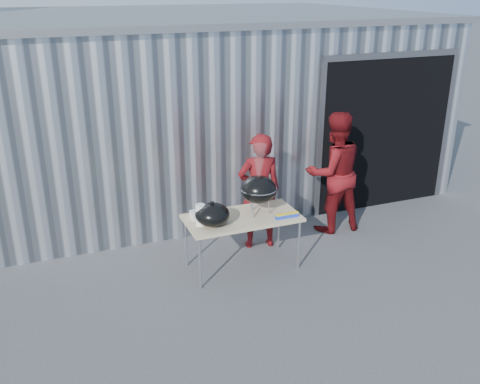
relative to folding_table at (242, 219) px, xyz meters
name	(u,v)px	position (x,y,z in m)	size (l,w,h in m)	color
ground	(237,290)	(-0.28, -0.53, -0.71)	(80.00, 80.00, 0.00)	#3F3F42
building	(196,96)	(0.64, 4.06, 0.83)	(8.20, 6.20, 3.10)	silver
folding_table	(242,219)	(0.00, 0.00, 0.00)	(1.50, 0.75, 0.75)	tan
kettle_grill	(259,185)	(0.23, 0.01, 0.45)	(0.48, 0.48, 0.95)	black
grill_lid	(212,214)	(-0.44, -0.10, 0.18)	(0.44, 0.44, 0.32)	black
paper_towels	(200,215)	(-0.59, -0.05, 0.18)	(0.12, 0.12, 0.28)	white
white_tub	(198,215)	(-0.55, 0.16, 0.09)	(0.20, 0.15, 0.10)	white
foil_box	(287,216)	(0.53, -0.25, 0.07)	(0.32, 0.06, 0.06)	#1C3CBB
person_cook	(259,191)	(0.46, 0.51, 0.14)	(0.62, 0.41, 1.70)	#5D0D11
person_bystander	(334,172)	(1.74, 0.62, 0.22)	(0.91, 0.71, 1.87)	#5D0D11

